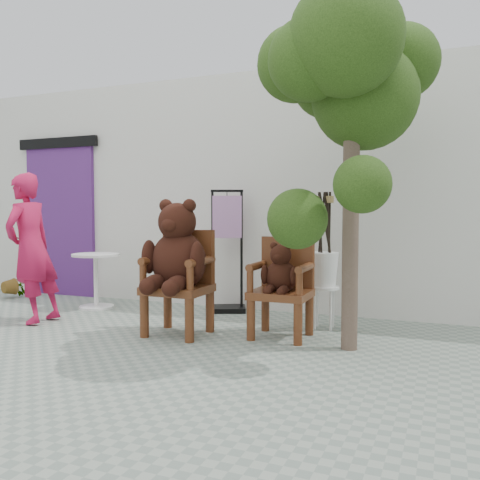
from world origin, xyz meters
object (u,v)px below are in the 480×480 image
at_px(chair_small, 282,279).
at_px(display_stand, 227,265).
at_px(tree, 347,81).
at_px(cafe_table, 96,274).
at_px(chair_big, 178,259).
at_px(stool_bucket, 324,269).
at_px(person, 32,248).

bearing_deg(chair_small, display_stand, 136.74).
relative_size(chair_small, display_stand, 0.65).
bearing_deg(chair_small, tree, -18.53).
height_order(chair_small, display_stand, display_stand).
bearing_deg(cafe_table, chair_big, -26.32).
bearing_deg(display_stand, stool_bucket, -43.22).
distance_m(stool_bucket, tree, 1.94).
bearing_deg(tree, display_stand, 144.85).
bearing_deg(cafe_table, display_stand, 15.26).
bearing_deg(tree, chair_big, -176.80).
xyz_separation_m(stool_bucket, tree, (0.35, -0.73, 1.76)).
bearing_deg(person, chair_small, 96.72).
bearing_deg(display_stand, person, -166.68).
bearing_deg(person, chair_big, 91.71).
relative_size(chair_small, tree, 0.32).
relative_size(stool_bucket, tree, 0.47).
bearing_deg(stool_bucket, tree, -64.51).
relative_size(chair_big, cafe_table, 1.95).
height_order(display_stand, tree, tree).
distance_m(chair_small, display_stand, 1.40).
xyz_separation_m(chair_small, cafe_table, (-2.66, 0.51, -0.14)).
height_order(person, cafe_table, person).
xyz_separation_m(display_stand, tree, (1.67, -1.18, 1.82)).
bearing_deg(stool_bucket, display_stand, 161.24).
height_order(cafe_table, display_stand, display_stand).
xyz_separation_m(person, cafe_table, (0.14, 0.94, -0.40)).
bearing_deg(stool_bucket, chair_small, -121.21).
distance_m(chair_big, tree, 2.33).
xyz_separation_m(chair_big, chair_small, (1.00, 0.31, -0.19)).
xyz_separation_m(chair_small, person, (-2.81, -0.43, 0.25)).
xyz_separation_m(person, display_stand, (1.79, 1.39, -0.25)).
relative_size(chair_big, person, 0.82).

